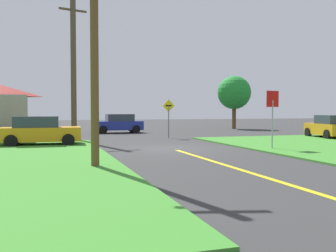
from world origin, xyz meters
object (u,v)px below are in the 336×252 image
car_on_crossroad (330,127)px  car_approaching_junction (118,124)px  utility_pole_mid (73,69)px  oak_tree_left (234,93)px  utility_pole_near (94,43)px  parked_car_near_building (40,131)px  direction_sign (169,114)px  stop_sign (273,108)px

car_on_crossroad → car_approaching_junction: bearing=60.0°
utility_pole_mid → oak_tree_left: bearing=32.9°
car_on_crossroad → utility_pole_mid: utility_pole_mid is taller
car_on_crossroad → utility_pole_mid: 17.87m
utility_pole_near → utility_pole_mid: (0.12, 12.38, 0.43)m
parked_car_near_building → direction_sign: (8.55, 3.42, 0.89)m
car_approaching_junction → utility_pole_near: utility_pole_near is taller
car_on_crossroad → utility_pole_near: utility_pole_near is taller
car_on_crossroad → direction_sign: bearing=80.9°
car_on_crossroad → oak_tree_left: bearing=9.9°
car_on_crossroad → car_approaching_junction: 16.90m
utility_pole_mid → direction_sign: utility_pole_mid is taller
utility_pole_near → utility_pole_mid: 12.39m
stop_sign → utility_pole_near: 9.92m
utility_pole_mid → direction_sign: 7.13m
utility_pole_mid → oak_tree_left: (17.21, 11.14, -0.83)m
direction_sign → utility_pole_near: bearing=-117.6°
car_on_crossroad → oak_tree_left: size_ratio=0.74×
utility_pole_near → direction_sign: (6.62, 12.66, -2.50)m
car_on_crossroad → direction_sign: 11.29m
car_approaching_junction → oak_tree_left: oak_tree_left is taller
parked_car_near_building → direction_sign: 9.25m
car_approaching_junction → direction_sign: bearing=107.2°
car_on_crossroad → utility_pole_near: bearing=127.7°
utility_pole_mid → utility_pole_near: bearing=-90.6°
car_approaching_junction → oak_tree_left: (12.98, 3.66, 2.99)m
stop_sign → car_on_crossroad: bearing=-159.4°
utility_pole_near → direction_sign: bearing=62.4°
utility_pole_mid → car_approaching_junction: bearing=60.5°
stop_sign → oak_tree_left: 21.80m
car_approaching_junction → direction_sign: 7.60m
parked_car_near_building → direction_sign: direction_sign is taller
parked_car_near_building → car_approaching_junction: (6.28, 10.62, 0.00)m
car_on_crossroad → oak_tree_left: oak_tree_left is taller
car_on_crossroad → car_approaching_junction: same height
stop_sign → utility_pole_mid: (-8.94, 8.96, 2.56)m
car_approaching_junction → utility_pole_mid: utility_pole_mid is taller
stop_sign → utility_pole_mid: size_ratio=0.32×
oak_tree_left → utility_pole_near: bearing=-126.4°
car_on_crossroad → oak_tree_left: 14.90m
oak_tree_left → utility_pole_mid: bearing=-147.1°
parked_car_near_building → oak_tree_left: size_ratio=0.78×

